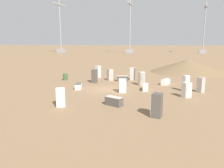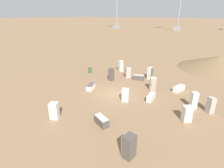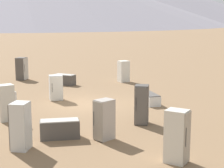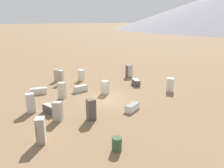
# 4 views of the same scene
# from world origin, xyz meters

# --- Properties ---
(ground_plane) EXTENTS (1000.00, 1000.00, 0.00)m
(ground_plane) POSITION_xyz_m (0.00, 0.00, 0.00)
(ground_plane) COLOR #846647
(dirt_mound) EXTENTS (13.80, 13.80, 2.33)m
(dirt_mound) POSITION_xyz_m (19.64, -8.83, 1.17)
(dirt_mound) COLOR brown
(dirt_mound) RESTS_ON ground_plane
(power_pylon_1) EXTENTS (11.07, 3.80, 31.64)m
(power_pylon_1) POSITION_xyz_m (95.25, 21.00, 9.84)
(power_pylon_1) COLOR gray
(power_pylon_1) RESTS_ON ground_plane
(power_pylon_2) EXTENTS (11.17, 3.83, 31.92)m
(power_pylon_2) POSITION_xyz_m (86.87, 59.02, 9.92)
(power_pylon_2) COLOR gray
(power_pylon_2) RESTS_ON ground_plane
(discarded_fridge_0) EXTENTS (1.01, 1.01, 1.52)m
(discarded_fridge_0) POSITION_xyz_m (-1.05, -8.55, 0.76)
(discarded_fridge_0) COLOR silver
(discarded_fridge_0) RESTS_ON ground_plane
(discarded_fridge_1) EXTENTS (0.93, 0.94, 1.74)m
(discarded_fridge_1) POSITION_xyz_m (3.77, -3.17, 0.87)
(discarded_fridge_1) COLOR beige
(discarded_fridge_1) RESTS_ON ground_plane
(discarded_fridge_2) EXTENTS (1.95, 1.09, 0.68)m
(discarded_fridge_2) POSITION_xyz_m (5.53, -6.00, 0.34)
(discarded_fridge_2) COLOR silver
(discarded_fridge_2) RESTS_ON ground_plane
(discarded_fridge_3) EXTENTS (0.87, 0.81, 1.76)m
(discarded_fridge_3) POSITION_xyz_m (-7.81, -6.47, 0.88)
(discarded_fridge_3) COLOR #4C4742
(discarded_fridge_3) RESTS_ON ground_plane
(discarded_fridge_4) EXTENTS (0.93, 0.90, 1.64)m
(discarded_fridge_4) POSITION_xyz_m (6.05, 1.85, 0.82)
(discarded_fridge_4) COLOR #A89E93
(discarded_fridge_4) RESTS_ON ground_plane
(discarded_fridge_5) EXTENTS (1.89, 1.34, 0.60)m
(discarded_fridge_5) POSITION_xyz_m (-0.51, 3.60, 0.30)
(discarded_fridge_5) COLOR white
(discarded_fridge_5) RESTS_ON ground_plane
(discarded_fridge_6) EXTENTS (1.01, 1.00, 1.61)m
(discarded_fridge_6) POSITION_xyz_m (-7.75, 1.56, 0.81)
(discarded_fridge_6) COLOR silver
(discarded_fridge_6) RESTS_ON ground_plane
(discarded_fridge_7) EXTENTS (1.15, 1.68, 0.78)m
(discarded_fridge_7) POSITION_xyz_m (-5.96, -2.60, 0.39)
(discarded_fridge_7) COLOR #4C4742
(discarded_fridge_7) RESTS_ON ground_plane
(discarded_fridge_8) EXTENTS (1.76, 0.73, 0.72)m
(discarded_fridge_8) POSITION_xyz_m (1.12, -4.15, 0.36)
(discarded_fridge_8) COLOR silver
(discarded_fridge_8) RESTS_ON ground_plane
(discarded_fridge_9) EXTENTS (0.84, 0.92, 1.84)m
(discarded_fridge_9) POSITION_xyz_m (8.22, 4.60, 0.92)
(discarded_fridge_9) COLOR beige
(discarded_fridge_9) RESTS_ON ground_plane
(discarded_fridge_10) EXTENTS (0.87, 0.87, 1.65)m
(discarded_fridge_10) POSITION_xyz_m (1.92, -10.05, 0.83)
(discarded_fridge_10) COLOR #A89E93
(discarded_fridge_10) RESTS_ON ground_plane
(discarded_fridge_11) EXTENTS (1.05, 1.70, 0.78)m
(discarded_fridge_11) POSITION_xyz_m (6.12, 0.03, 0.39)
(discarded_fridge_11) COLOR #4C4742
(discarded_fridge_11) RESTS_ON ground_plane
(discarded_fridge_12) EXTENTS (0.72, 0.65, 1.82)m
(discarded_fridge_12) POSITION_xyz_m (3.65, 3.28, 0.91)
(discarded_fridge_12) COLOR #4C4742
(discarded_fridge_12) RESTS_ON ground_plane
(discarded_fridge_13) EXTENTS (0.75, 0.66, 1.79)m
(discarded_fridge_13) POSITION_xyz_m (7.54, -1.10, 0.90)
(discarded_fridge_13) COLOR silver
(discarded_fridge_13) RESTS_ON ground_plane
(discarded_fridge_14) EXTENTS (0.83, 0.82, 1.81)m
(discarded_fridge_14) POSITION_xyz_m (1.87, -8.47, 0.90)
(discarded_fridge_14) COLOR white
(discarded_fridge_14) RESTS_ON ground_plane
(discarded_fridge_15) EXTENTS (0.89, 0.94, 1.51)m
(discarded_fridge_15) POSITION_xyz_m (-0.87, -1.93, 0.75)
(discarded_fridge_15) COLOR silver
(discarded_fridge_15) RESTS_ON ground_plane
(rusty_barrel) EXTENTS (0.65, 0.65, 0.91)m
(rusty_barrel) POSITION_xyz_m (4.40, 8.21, 0.46)
(rusty_barrel) COLOR #385633
(rusty_barrel) RESTS_ON ground_plane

